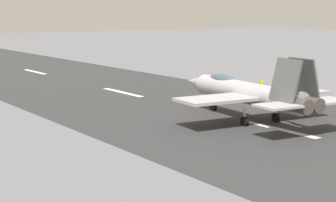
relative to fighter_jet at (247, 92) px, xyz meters
The scene contains 5 objects.
ground_plane 5.35m from the fighter_jet, behind, with size 400.00×400.00×0.00m, color slate.
runway_strip 5.36m from the fighter_jet, behind, with size 240.00×26.00×0.02m.
fighter_jet is the anchor object (origin of this frame).
crew_person 15.83m from the fighter_jet, 48.37° to the right, with size 0.69×0.36×1.73m.
marker_cone_mid 15.47m from the fighter_jet, 58.24° to the right, with size 0.44×0.44×0.55m, color orange.
Camera 1 is at (-28.47, 30.69, 8.92)m, focal length 59.21 mm.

